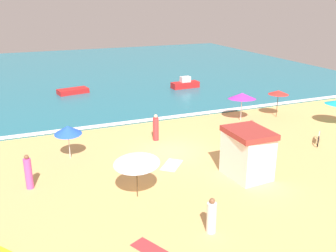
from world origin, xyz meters
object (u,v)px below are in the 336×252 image
(beachgoer_1, at_px, (251,134))
(small_boat_1, at_px, (73,91))
(beach_umbrella_2, at_px, (242,96))
(small_boat_0, at_px, (185,84))
(beach_umbrella_3, at_px, (136,160))
(beach_umbrella_1, at_px, (68,130))
(beach_umbrella_5, at_px, (278,92))
(beachgoer_5, at_px, (28,173))
(beachgoer_4, at_px, (212,217))
(parked_bicycle, at_px, (319,138))
(beachgoer_0, at_px, (156,128))
(beachgoer_2, at_px, (237,137))
(lifeguard_cabana, at_px, (247,153))

(beachgoer_1, relative_size, small_boat_1, 0.57)
(beach_umbrella_2, relative_size, small_boat_0, 0.90)
(beach_umbrella_2, height_order, beach_umbrella_3, beach_umbrella_2)
(beach_umbrella_1, xyz_separation_m, beach_umbrella_5, (16.41, 2.06, 0.21))
(beach_umbrella_1, bearing_deg, beachgoer_5, -128.81)
(beachgoer_4, bearing_deg, beach_umbrella_2, 52.71)
(beach_umbrella_1, relative_size, parked_bicycle, 1.51)
(beach_umbrella_2, xyz_separation_m, beachgoer_4, (-9.16, -12.03, -1.23))
(beach_umbrella_3, relative_size, beachgoer_0, 1.72)
(beach_umbrella_3, height_order, beach_umbrella_5, beach_umbrella_3)
(beachgoer_2, bearing_deg, beachgoer_5, -177.88)
(beach_umbrella_5, bearing_deg, lifeguard_cabana, -135.55)
(beachgoer_4, distance_m, small_boat_1, 25.33)
(lifeguard_cabana, xyz_separation_m, parked_bicycle, (6.97, 2.17, -0.93))
(parked_bicycle, height_order, beachgoer_4, beachgoer_4)
(small_boat_0, bearing_deg, beachgoer_5, -134.29)
(lifeguard_cabana, bearing_deg, beachgoer_1, 53.00)
(lifeguard_cabana, relative_size, beach_umbrella_2, 0.98)
(beach_umbrella_2, xyz_separation_m, small_boat_0, (0.52, 11.26, -1.43))
(beachgoer_5, xyz_separation_m, small_boat_0, (16.20, 16.61, -0.33))
(parked_bicycle, bearing_deg, small_boat_0, 94.75)
(small_boat_1, bearing_deg, parked_bicycle, -56.95)
(beachgoer_1, bearing_deg, beachgoer_4, -133.12)
(beachgoer_4, bearing_deg, beach_umbrella_1, 113.01)
(lifeguard_cabana, xyz_separation_m, beach_umbrella_5, (8.15, 7.99, 0.66))
(lifeguard_cabana, relative_size, parked_bicycle, 1.89)
(small_boat_1, bearing_deg, beachgoer_5, -105.17)
(beachgoer_4, distance_m, small_boat_0, 25.23)
(beach_umbrella_3, bearing_deg, small_boat_1, 88.99)
(beach_umbrella_1, bearing_deg, beachgoer_0, 8.41)
(beachgoer_4, relative_size, small_boat_0, 0.52)
(beach_umbrella_2, relative_size, beachgoer_1, 1.51)
(beachgoer_1, relative_size, small_boat_0, 0.59)
(small_boat_0, bearing_deg, small_boat_1, 169.87)
(beach_umbrella_5, height_order, beachgoer_4, beach_umbrella_5)
(parked_bicycle, bearing_deg, beach_umbrella_5, 78.60)
(beachgoer_2, bearing_deg, beach_umbrella_2, 54.89)
(beach_umbrella_3, height_order, small_boat_0, beach_umbrella_3)
(beach_umbrella_3, xyz_separation_m, beachgoer_2, (7.58, 3.29, -1.09))
(lifeguard_cabana, xyz_separation_m, small_boat_1, (-5.63, 21.54, -0.98))
(lifeguard_cabana, xyz_separation_m, beachgoer_4, (-4.15, -3.75, -0.61))
(lifeguard_cabana, distance_m, beach_umbrella_1, 10.18)
(beachgoer_2, distance_m, beachgoer_4, 9.16)
(beachgoer_5, bearing_deg, beach_umbrella_3, -31.29)
(beachgoer_0, xyz_separation_m, beachgoer_4, (-1.61, -10.53, -0.13))
(beachgoer_5, bearing_deg, small_boat_0, 45.71)
(parked_bicycle, xyz_separation_m, small_boat_1, (-12.60, 19.37, -0.05))
(beachgoer_0, bearing_deg, parked_bicycle, -25.81)
(beach_umbrella_5, bearing_deg, parked_bicycle, -101.40)
(lifeguard_cabana, bearing_deg, beach_umbrella_2, 58.82)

